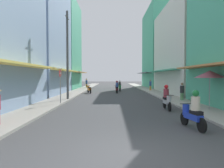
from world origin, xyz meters
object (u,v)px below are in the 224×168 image
object	(u,v)px
motorbike_green	(121,86)
motorbike_silver	(168,99)
motorbike_maroon	(118,88)
street_sign_no_entry	(61,82)
motorbike_orange	(90,89)
pedestrian_crossing	(183,92)
pedestrian_far	(151,85)
vendor_umbrella	(211,74)
motorbike_blue	(194,112)
pedestrian_foreground	(88,83)
utility_pole	(68,55)

from	to	relation	value
motorbike_green	motorbike_silver	bearing A→B (deg)	-81.46
motorbike_maroon	street_sign_no_entry	distance (m)	11.67
motorbike_orange	motorbike_silver	bearing A→B (deg)	-63.67
motorbike_silver	pedestrian_crossing	distance (m)	5.01
motorbike_maroon	pedestrian_far	distance (m)	6.03
motorbike_maroon	vendor_umbrella	distance (m)	14.59
vendor_umbrella	motorbike_silver	bearing A→B (deg)	168.57
motorbike_orange	street_sign_no_entry	distance (m)	10.72
motorbike_blue	pedestrian_far	xyz separation A→B (m)	(2.26, 21.31, 0.12)
motorbike_silver	pedestrian_foreground	xyz separation A→B (m)	(-8.07, 23.99, 0.28)
motorbike_maroon	motorbike_orange	world-z (taller)	motorbike_maroon
motorbike_silver	motorbike_blue	size ratio (longest dim) A/B	1.01
pedestrian_far	utility_pole	xyz separation A→B (m)	(-9.45, -11.27, 3.18)
motorbike_blue	pedestrian_foreground	bearing A→B (deg)	105.21
motorbike_blue	utility_pole	distance (m)	12.79
motorbike_blue	utility_pole	bearing A→B (deg)	125.59
motorbike_silver	vendor_umbrella	bearing A→B (deg)	-11.43
pedestrian_crossing	vendor_umbrella	distance (m)	5.08
utility_pole	street_sign_no_entry	world-z (taller)	utility_pole
motorbike_maroon	motorbike_blue	distance (m)	18.00
street_sign_no_entry	pedestrian_foreground	bearing A→B (deg)	91.97
motorbike_silver	pedestrian_crossing	xyz separation A→B (m)	(2.45, 4.37, 0.08)
pedestrian_far	vendor_umbrella	world-z (taller)	vendor_umbrella
motorbike_silver	pedestrian_foreground	size ratio (longest dim) A/B	1.03
pedestrian_far	pedestrian_crossing	world-z (taller)	pedestrian_far
pedestrian_far	pedestrian_foreground	bearing A→B (deg)	143.40
motorbike_green	motorbike_blue	xyz separation A→B (m)	(2.15, -20.74, 0.00)
pedestrian_far	street_sign_no_entry	size ratio (longest dim) A/B	0.63
pedestrian_crossing	motorbike_maroon	bearing A→B (deg)	121.70
street_sign_no_entry	pedestrian_far	bearing A→B (deg)	56.70
pedestrian_foreground	street_sign_no_entry	world-z (taller)	street_sign_no_entry
motorbike_green	motorbike_blue	bearing A→B (deg)	-84.07
motorbike_maroon	utility_pole	size ratio (longest dim) A/B	0.23
motorbike_maroon	vendor_umbrella	xyz separation A→B (m)	(5.34, -13.48, 1.54)
pedestrian_far	motorbike_green	bearing A→B (deg)	-172.60
vendor_umbrella	motorbike_orange	bearing A→B (deg)	123.48
motorbike_silver	motorbike_green	distance (m)	16.09
motorbike_orange	vendor_umbrella	world-z (taller)	vendor_umbrella
motorbike_maroon	pedestrian_foreground	bearing A→B (deg)	115.29
motorbike_green	pedestrian_crossing	size ratio (longest dim) A/B	1.14
motorbike_blue	utility_pole	size ratio (longest dim) A/B	0.23
motorbike_blue	vendor_umbrella	world-z (taller)	vendor_umbrella
motorbike_green	pedestrian_crossing	distance (m)	12.52
pedestrian_far	motorbike_orange	bearing A→B (deg)	-156.62
utility_pole	pedestrian_crossing	bearing A→B (deg)	-4.92
motorbike_orange	street_sign_no_entry	world-z (taller)	street_sign_no_entry
pedestrian_crossing	vendor_umbrella	size ratio (longest dim) A/B	0.64
motorbike_maroon	motorbike_green	xyz separation A→B (m)	(0.48, 2.93, 0.00)
motorbike_blue	utility_pole	xyz separation A→B (m)	(-7.19, 10.05, 3.30)
motorbike_blue	motorbike_orange	size ratio (longest dim) A/B	1.04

